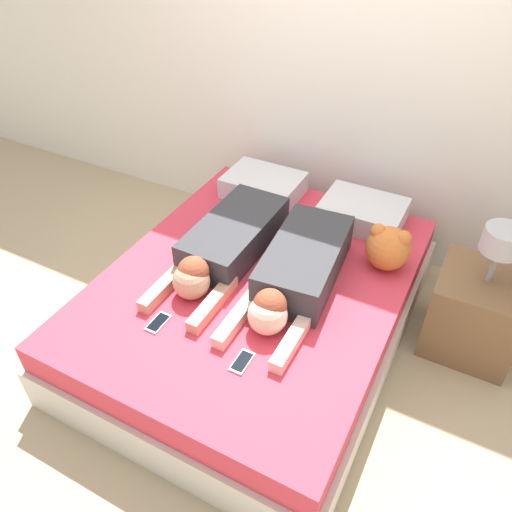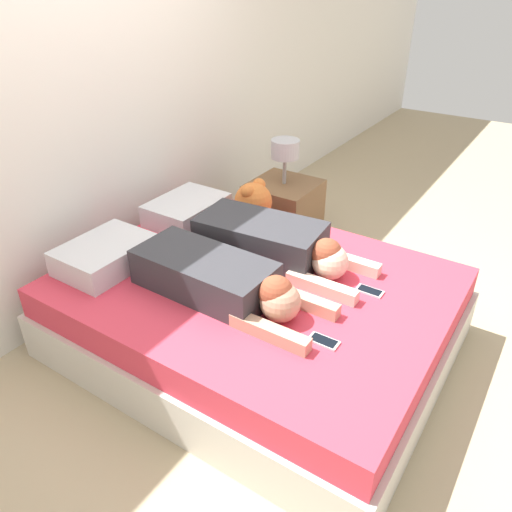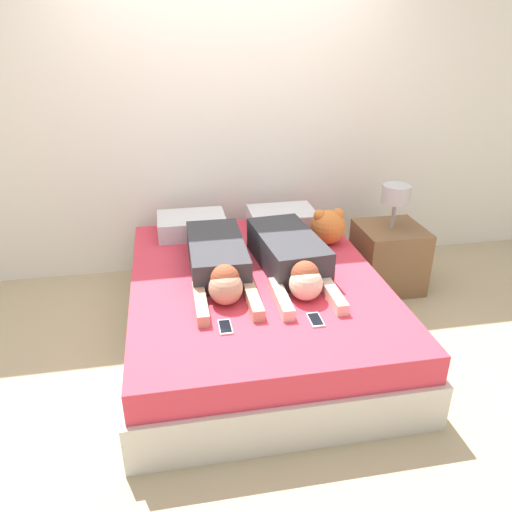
{
  "view_description": "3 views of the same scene",
  "coord_description": "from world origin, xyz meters",
  "px_view_note": "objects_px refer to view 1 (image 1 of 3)",
  "views": [
    {
      "loc": [
        1.01,
        -1.92,
        2.38
      ],
      "look_at": [
        0.0,
        0.0,
        0.62
      ],
      "focal_mm": 35.0,
      "sensor_mm": 36.0,
      "label": 1
    },
    {
      "loc": [
        -1.97,
        -1.3,
        2.02
      ],
      "look_at": [
        0.0,
        0.0,
        0.62
      ],
      "focal_mm": 35.0,
      "sensor_mm": 36.0,
      "label": 2
    },
    {
      "loc": [
        -0.53,
        -2.87,
        2.01
      ],
      "look_at": [
        0.0,
        0.0,
        0.62
      ],
      "focal_mm": 35.0,
      "sensor_mm": 36.0,
      "label": 3
    }
  ],
  "objects_px": {
    "person_right": "(297,272)",
    "cell_phone_left": "(158,323)",
    "cell_phone_right": "(242,362)",
    "pillow_head_left": "(264,185)",
    "pillow_head_right": "(363,212)",
    "person_left": "(225,245)",
    "plush_toy": "(388,247)",
    "bed": "(256,305)",
    "nightstand": "(476,309)"
  },
  "relations": [
    {
      "from": "cell_phone_left",
      "to": "plush_toy",
      "type": "distance_m",
      "value": 1.36
    },
    {
      "from": "pillow_head_left",
      "to": "plush_toy",
      "type": "height_order",
      "value": "plush_toy"
    },
    {
      "from": "cell_phone_left",
      "to": "cell_phone_right",
      "type": "height_order",
      "value": "same"
    },
    {
      "from": "person_left",
      "to": "person_right",
      "type": "relative_size",
      "value": 1.01
    },
    {
      "from": "person_left",
      "to": "cell_phone_left",
      "type": "xyz_separation_m",
      "value": [
        -0.04,
        -0.63,
        -0.1
      ]
    },
    {
      "from": "pillow_head_right",
      "to": "plush_toy",
      "type": "distance_m",
      "value": 0.46
    },
    {
      "from": "cell_phone_left",
      "to": "pillow_head_right",
      "type": "bearing_deg",
      "value": 64.95
    },
    {
      "from": "bed",
      "to": "pillow_head_left",
      "type": "distance_m",
      "value": 0.94
    },
    {
      "from": "person_left",
      "to": "nightstand",
      "type": "height_order",
      "value": "nightstand"
    },
    {
      "from": "cell_phone_left",
      "to": "person_right",
      "type": "bearing_deg",
      "value": 48.72
    },
    {
      "from": "person_left",
      "to": "nightstand",
      "type": "bearing_deg",
      "value": 17.88
    },
    {
      "from": "cell_phone_right",
      "to": "nightstand",
      "type": "xyz_separation_m",
      "value": [
        0.96,
        1.11,
        -0.19
      ]
    },
    {
      "from": "person_left",
      "to": "cell_phone_right",
      "type": "bearing_deg",
      "value": -54.0
    },
    {
      "from": "person_right",
      "to": "cell_phone_right",
      "type": "bearing_deg",
      "value": -90.92
    },
    {
      "from": "pillow_head_right",
      "to": "cell_phone_right",
      "type": "distance_m",
      "value": 1.41
    },
    {
      "from": "pillow_head_right",
      "to": "person_left",
      "type": "xyz_separation_m",
      "value": [
        -0.6,
        -0.75,
        0.03
      ]
    },
    {
      "from": "bed",
      "to": "cell_phone_left",
      "type": "distance_m",
      "value": 0.68
    },
    {
      "from": "cell_phone_right",
      "to": "plush_toy",
      "type": "relative_size",
      "value": 0.53
    },
    {
      "from": "bed",
      "to": "pillow_head_right",
      "type": "height_order",
      "value": "pillow_head_right"
    },
    {
      "from": "pillow_head_left",
      "to": "plush_toy",
      "type": "bearing_deg",
      "value": -20.4
    },
    {
      "from": "person_right",
      "to": "cell_phone_right",
      "type": "relative_size",
      "value": 7.5
    },
    {
      "from": "bed",
      "to": "pillow_head_right",
      "type": "xyz_separation_m",
      "value": [
        0.37,
        0.81,
        0.31
      ]
    },
    {
      "from": "plush_toy",
      "to": "bed",
      "type": "bearing_deg",
      "value": -145.17
    },
    {
      "from": "nightstand",
      "to": "pillow_head_left",
      "type": "bearing_deg",
      "value": 169.47
    },
    {
      "from": "pillow_head_right",
      "to": "pillow_head_left",
      "type": "bearing_deg",
      "value": 180.0
    },
    {
      "from": "cell_phone_right",
      "to": "nightstand",
      "type": "height_order",
      "value": "nightstand"
    },
    {
      "from": "person_left",
      "to": "cell_phone_left",
      "type": "bearing_deg",
      "value": -93.64
    },
    {
      "from": "cell_phone_left",
      "to": "plush_toy",
      "type": "relative_size",
      "value": 0.53
    },
    {
      "from": "pillow_head_left",
      "to": "pillow_head_right",
      "type": "relative_size",
      "value": 1.0
    },
    {
      "from": "bed",
      "to": "cell_phone_left",
      "type": "relative_size",
      "value": 14.61
    },
    {
      "from": "person_left",
      "to": "cell_phone_right",
      "type": "distance_m",
      "value": 0.81
    },
    {
      "from": "pillow_head_left",
      "to": "cell_phone_left",
      "type": "relative_size",
      "value": 3.6
    },
    {
      "from": "person_left",
      "to": "plush_toy",
      "type": "distance_m",
      "value": 0.95
    },
    {
      "from": "person_right",
      "to": "plush_toy",
      "type": "height_order",
      "value": "plush_toy"
    },
    {
      "from": "pillow_head_right",
      "to": "person_left",
      "type": "relative_size",
      "value": 0.47
    },
    {
      "from": "bed",
      "to": "cell_phone_right",
      "type": "height_order",
      "value": "cell_phone_right"
    },
    {
      "from": "person_left",
      "to": "plush_toy",
      "type": "bearing_deg",
      "value": 23.54
    },
    {
      "from": "cell_phone_left",
      "to": "pillow_head_left",
      "type": "bearing_deg",
      "value": 93.62
    },
    {
      "from": "pillow_head_left",
      "to": "cell_phone_left",
      "type": "xyz_separation_m",
      "value": [
        0.09,
        -1.38,
        -0.07
      ]
    },
    {
      "from": "person_right",
      "to": "cell_phone_left",
      "type": "relative_size",
      "value": 7.5
    },
    {
      "from": "person_left",
      "to": "cell_phone_right",
      "type": "height_order",
      "value": "person_left"
    },
    {
      "from": "bed",
      "to": "person_right",
      "type": "height_order",
      "value": "person_right"
    },
    {
      "from": "bed",
      "to": "person_left",
      "type": "distance_m",
      "value": 0.42
    },
    {
      "from": "pillow_head_right",
      "to": "nightstand",
      "type": "height_order",
      "value": "nightstand"
    },
    {
      "from": "bed",
      "to": "nightstand",
      "type": "height_order",
      "value": "nightstand"
    },
    {
      "from": "plush_toy",
      "to": "nightstand",
      "type": "distance_m",
      "value": 0.65
    },
    {
      "from": "cell_phone_left",
      "to": "nightstand",
      "type": "bearing_deg",
      "value": 36.53
    },
    {
      "from": "cell_phone_right",
      "to": "person_right",
      "type": "bearing_deg",
      "value": 89.08
    },
    {
      "from": "bed",
      "to": "plush_toy",
      "type": "relative_size",
      "value": 7.8
    },
    {
      "from": "pillow_head_right",
      "to": "person_left",
      "type": "distance_m",
      "value": 0.96
    }
  ]
}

